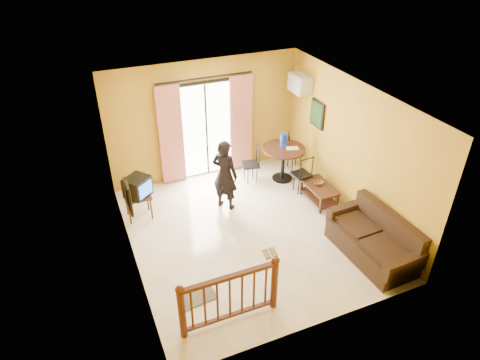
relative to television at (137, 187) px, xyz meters
name	(u,v)px	position (x,y,z in m)	size (l,w,h in m)	color
ground	(248,231)	(1.87, -1.33, -0.74)	(5.00, 5.00, 0.00)	beige
room_shell	(249,157)	(1.87, -1.33, 0.96)	(5.00, 5.00, 5.00)	white
balcony_door	(206,130)	(1.87, 1.10, 0.44)	(2.25, 0.14, 2.46)	black
tv_table	(138,199)	(-0.03, 0.00, -0.29)	(0.53, 0.44, 0.53)	black
television	(137,187)	(0.00, 0.00, 0.00)	(0.62, 0.62, 0.42)	black
picture_left	(128,197)	(-0.35, -1.53, 0.81)	(0.05, 0.42, 0.52)	black
dining_table	(284,154)	(3.42, 0.20, -0.08)	(0.99, 0.99, 0.83)	black
water_jug	(283,140)	(3.45, 0.29, 0.24)	(0.17, 0.17, 0.31)	#1432C1
serving_tray	(292,148)	(3.59, 0.10, 0.09)	(0.28, 0.18, 0.02)	beige
dining_chairs	(281,180)	(3.38, 0.16, -0.74)	(1.76, 1.47, 0.95)	black
air_conditioner	(299,84)	(3.96, 0.62, 1.41)	(0.31, 0.60, 0.40)	silver
botanical_print	(317,114)	(4.08, -0.03, 0.91)	(0.05, 0.50, 0.60)	black
coffee_table	(319,191)	(3.72, -0.96, -0.47)	(0.51, 0.91, 0.41)	black
bowl	(318,183)	(3.72, -0.90, -0.30)	(0.21, 0.21, 0.07)	brown
sofa	(375,241)	(3.72, -2.85, -0.42)	(0.92, 1.86, 0.88)	black
standing_person	(225,175)	(1.76, -0.33, 0.05)	(0.58, 0.38, 1.58)	black
stair_balustrade	(230,294)	(0.72, -3.23, -0.18)	(1.63, 0.13, 1.04)	#471E0F
doormat	(197,296)	(0.38, -2.58, -0.73)	(0.60, 0.40, 0.02)	#595247
sandals	(270,253)	(1.97, -2.10, -0.73)	(0.28, 0.26, 0.03)	brown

